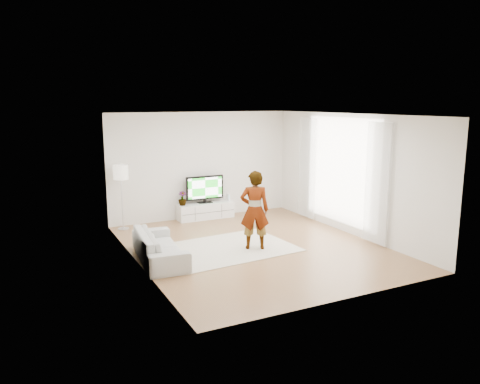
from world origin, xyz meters
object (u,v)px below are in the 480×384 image
sofa (159,246)px  floor_lamp (121,175)px  television (205,188)px  rug (227,248)px  player (255,210)px  media_console (206,211)px

sofa → floor_lamp: floor_lamp is taller
television → floor_lamp: size_ratio=0.66×
rug → floor_lamp: size_ratio=1.72×
television → floor_lamp: 2.26m
floor_lamp → player: bearing=-52.8°
sofa → rug: bearing=-81.9°
television → rug: 2.81m
media_console → floor_lamp: size_ratio=0.96×
player → media_console: bearing=-67.2°
television → sofa: (-2.07, -2.70, -0.53)m
rug → player: bearing=-27.5°
player → floor_lamp: 3.55m
media_console → floor_lamp: 2.47m
media_console → sofa: bearing=-127.8°
media_console → sofa: size_ratio=0.76×
media_console → sofa: (-2.07, -2.67, 0.08)m
media_console → player: (-0.07, -2.87, 0.63)m
rug → sofa: 1.52m
television → floor_lamp: bearing=-177.6°
sofa → floor_lamp: size_ratio=1.25×
media_console → floor_lamp: bearing=-178.3°
television → floor_lamp: floor_lamp is taller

